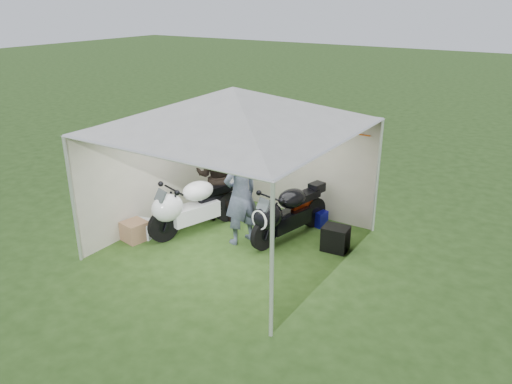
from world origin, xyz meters
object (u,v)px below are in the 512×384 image
person_blue_jacket (241,194)px  crate_1 (135,231)px  equipment_box (335,238)px  crate_0 (143,228)px  person_dark_jacket (217,176)px  canopy_tent (234,111)px  motorcycle_white (191,205)px  motorcycle_black (286,212)px  paddock_stand (316,217)px

person_blue_jacket → crate_1: (-1.78, -1.06, -0.80)m
equipment_box → crate_0: 3.77m
person_blue_jacket → person_dark_jacket: bearing=-103.3°
person_dark_jacket → crate_0: person_dark_jacket is taller
canopy_tent → crate_0: (-1.75, -0.72, -2.42)m
canopy_tent → motorcycle_white: canopy_tent is taller
crate_0 → person_blue_jacket: bearing=25.3°
motorcycle_white → motorcycle_black: (1.73, 0.74, -0.02)m
canopy_tent → equipment_box: bearing=24.9°
person_blue_jacket → canopy_tent: bearing=6.1°
motorcycle_black → person_dark_jacket: 1.78m
crate_1 → person_dark_jacket: bearing=67.6°
motorcycle_black → crate_0: motorcycle_black is taller
person_dark_jacket → equipment_box: 2.82m
person_dark_jacket → motorcycle_black: bearing=152.2°
canopy_tent → paddock_stand: size_ratio=13.14×
canopy_tent → crate_1: (-1.75, -0.93, -2.39)m
crate_0 → equipment_box: bearing=23.6°
person_dark_jacket → equipment_box: bearing=155.9°
canopy_tent → motorcycle_black: (0.70, 0.69, -2.01)m
paddock_stand → equipment_box: size_ratio=0.92×
equipment_box → crate_1: 3.86m
motorcycle_white → person_blue_jacket: 1.15m
paddock_stand → crate_1: crate_1 is taller
motorcycle_white → crate_1: 1.20m
person_blue_jacket → equipment_box: (1.67, 0.66, -0.76)m
canopy_tent → paddock_stand: canopy_tent is taller
crate_0 → canopy_tent: bearing=22.3°
motorcycle_white → paddock_stand: (1.93, 1.66, -0.43)m
motorcycle_white → motorcycle_black: size_ratio=1.02×
person_blue_jacket → crate_1: bearing=-39.9°
canopy_tent → person_blue_jacket: 1.59m
motorcycle_black → crate_1: motorcycle_black is taller
canopy_tent → motorcycle_black: canopy_tent is taller
motorcycle_black → equipment_box: bearing=18.1°
motorcycle_white → person_dark_jacket: (0.00, 0.86, 0.35)m
motorcycle_white → equipment_box: motorcycle_white is taller
motorcycle_white → person_blue_jacket: (1.06, 0.18, 0.40)m
motorcycle_white → paddock_stand: bearing=58.4°
equipment_box → crate_1: size_ratio=1.11×
motorcycle_black → person_dark_jacket: size_ratio=1.09×
canopy_tent → crate_1: canopy_tent is taller
motorcycle_white → crate_0: (-0.71, -0.66, -0.44)m
motorcycle_white → person_dark_jacket: size_ratio=1.11×
equipment_box → crate_0: equipment_box is taller
person_dark_jacket → person_blue_jacket: (1.06, -0.68, 0.05)m
paddock_stand → canopy_tent: bearing=-119.2°
motorcycle_black → person_blue_jacket: 0.97m
person_dark_jacket → person_blue_jacket: bearing=123.5°
motorcycle_black → crate_1: bearing=-134.3°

